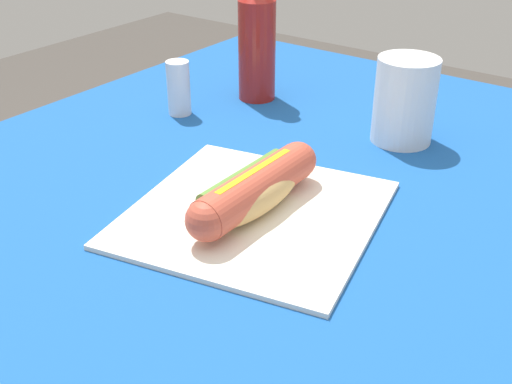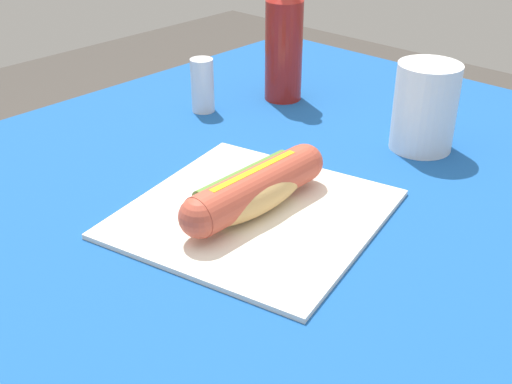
% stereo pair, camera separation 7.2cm
% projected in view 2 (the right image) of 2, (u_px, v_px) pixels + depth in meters
% --- Properties ---
extents(dining_table, '(1.21, 0.92, 0.77)m').
position_uv_depth(dining_table, '(242.00, 297.00, 0.81)').
color(dining_table, brown).
rests_on(dining_table, ground).
extents(paper_wrapper, '(0.33, 0.32, 0.01)m').
position_uv_depth(paper_wrapper, '(256.00, 212.00, 0.73)').
color(paper_wrapper, silver).
rests_on(paper_wrapper, dining_table).
extents(hot_dog, '(0.22, 0.06, 0.05)m').
position_uv_depth(hot_dog, '(255.00, 189.00, 0.72)').
color(hot_dog, tan).
rests_on(hot_dog, paper_wrapper).
extents(soda_bottle, '(0.06, 0.06, 0.22)m').
position_uv_depth(soda_bottle, '(284.00, 41.00, 1.02)').
color(soda_bottle, maroon).
rests_on(soda_bottle, dining_table).
extents(drinking_cup, '(0.09, 0.09, 0.12)m').
position_uv_depth(drinking_cup, '(425.00, 107.00, 0.87)').
color(drinking_cup, white).
rests_on(drinking_cup, dining_table).
extents(salt_shaker, '(0.04, 0.04, 0.08)m').
position_uv_depth(salt_shaker, '(202.00, 85.00, 0.99)').
color(salt_shaker, silver).
rests_on(salt_shaker, dining_table).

